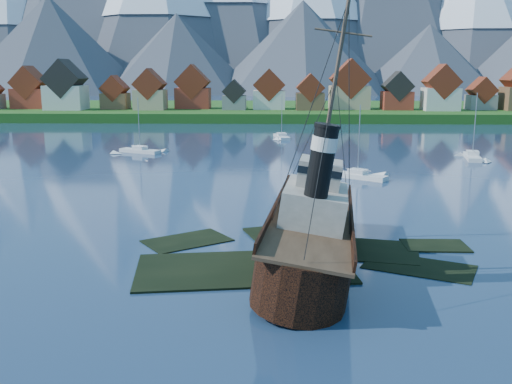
{
  "coord_description": "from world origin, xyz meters",
  "views": [
    {
      "loc": [
        -0.6,
        -47.69,
        16.56
      ],
      "look_at": [
        -2.19,
        6.0,
        5.0
      ],
      "focal_mm": 40.0,
      "sensor_mm": 36.0,
      "label": 1
    }
  ],
  "objects_px": {
    "tugboat_wreck": "(304,227)",
    "sailboat_d": "(472,157)",
    "sailboat_c": "(140,151)",
    "sailboat_e": "(282,137)",
    "sailboat_f": "(358,177)"
  },
  "relations": [
    {
      "from": "tugboat_wreck",
      "to": "sailboat_d",
      "type": "height_order",
      "value": "tugboat_wreck"
    },
    {
      "from": "tugboat_wreck",
      "to": "sailboat_c",
      "type": "distance_m",
      "value": 72.12
    },
    {
      "from": "sailboat_e",
      "to": "sailboat_f",
      "type": "xyz_separation_m",
      "value": [
        11.08,
        -52.58,
        0.03
      ]
    },
    {
      "from": "tugboat_wreck",
      "to": "sailboat_d",
      "type": "relative_size",
      "value": 2.26
    },
    {
      "from": "tugboat_wreck",
      "to": "sailboat_e",
      "type": "xyz_separation_m",
      "value": [
        -0.67,
        91.52,
        -2.67
      ]
    },
    {
      "from": "sailboat_c",
      "to": "sailboat_f",
      "type": "height_order",
      "value": "sailboat_f"
    },
    {
      "from": "sailboat_f",
      "to": "sailboat_e",
      "type": "bearing_deg",
      "value": 46.77
    },
    {
      "from": "sailboat_c",
      "to": "sailboat_f",
      "type": "xyz_separation_m",
      "value": [
        40.26,
        -26.66,
        0.0
      ]
    },
    {
      "from": "sailboat_c",
      "to": "sailboat_d",
      "type": "relative_size",
      "value": 0.9
    },
    {
      "from": "sailboat_d",
      "to": "sailboat_e",
      "type": "height_order",
      "value": "sailboat_d"
    },
    {
      "from": "sailboat_f",
      "to": "sailboat_c",
      "type": "bearing_deg",
      "value": 91.36
    },
    {
      "from": "sailboat_e",
      "to": "sailboat_d",
      "type": "bearing_deg",
      "value": -53.28
    },
    {
      "from": "tugboat_wreck",
      "to": "sailboat_f",
      "type": "distance_m",
      "value": 40.39
    },
    {
      "from": "sailboat_e",
      "to": "sailboat_f",
      "type": "relative_size",
      "value": 0.92
    },
    {
      "from": "sailboat_d",
      "to": "sailboat_f",
      "type": "bearing_deg",
      "value": -128.75
    }
  ]
}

